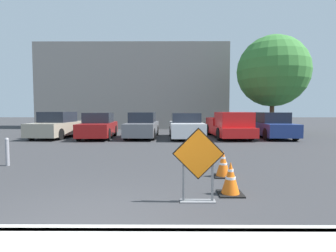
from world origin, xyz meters
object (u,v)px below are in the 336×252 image
object	(u,v)px
road_closed_sign	(198,161)
parked_car_nearest	(58,126)
traffic_cone_second	(223,164)
parked_car_third	(143,126)
parked_car_fifth	(273,126)
traffic_cone_nearest	(230,179)
parked_car_second	(98,126)
bollard_nearest	(7,151)
parked_car_fourth	(186,127)
pickup_truck	(230,126)

from	to	relation	value
road_closed_sign	parked_car_nearest	size ratio (longest dim) A/B	0.31
road_closed_sign	traffic_cone_second	bearing A→B (deg)	65.82
traffic_cone_second	parked_car_third	xyz separation A→B (m)	(-3.08, 9.58, 0.40)
parked_car_nearest	parked_car_third	distance (m)	5.38
traffic_cone_second	parked_car_third	distance (m)	10.07
parked_car_nearest	parked_car_fifth	bearing A→B (deg)	-177.79
traffic_cone_nearest	parked_car_fifth	size ratio (longest dim) A/B	0.16
road_closed_sign	traffic_cone_nearest	world-z (taller)	road_closed_sign
traffic_cone_second	parked_car_nearest	size ratio (longest dim) A/B	0.15
parked_car_second	parked_car_fifth	distance (m)	10.75
road_closed_sign	bollard_nearest	bearing A→B (deg)	150.05
parked_car_nearest	bollard_nearest	size ratio (longest dim) A/B	5.26
parked_car_nearest	bollard_nearest	world-z (taller)	parked_car_nearest
parked_car_nearest	traffic_cone_second	bearing A→B (deg)	134.50
parked_car_third	parked_car_fourth	xyz separation A→B (m)	(2.69, -0.30, -0.01)
parked_car_nearest	parked_car_second	size ratio (longest dim) A/B	1.05
road_closed_sign	pickup_truck	bearing A→B (deg)	74.31
traffic_cone_nearest	bollard_nearest	world-z (taller)	bollard_nearest
road_closed_sign	bollard_nearest	size ratio (longest dim) A/B	1.61
traffic_cone_nearest	parked_car_third	bearing A→B (deg)	104.92
traffic_cone_nearest	parked_car_second	bearing A→B (deg)	117.64
parked_car_second	parked_car_fourth	size ratio (longest dim) A/B	1.03
traffic_cone_nearest	parked_car_fifth	world-z (taller)	parked_car_fifth
parked_car_third	road_closed_sign	bearing A→B (deg)	102.41
traffic_cone_second	parked_car_nearest	distance (m)	12.87
traffic_cone_second	bollard_nearest	world-z (taller)	bollard_nearest
parked_car_fifth	traffic_cone_nearest	bearing A→B (deg)	66.66
pickup_truck	traffic_cone_second	bearing A→B (deg)	73.63
traffic_cone_nearest	bollard_nearest	distance (m)	6.84
parked_car_fourth	traffic_cone_nearest	bearing A→B (deg)	90.12
road_closed_sign	parked_car_third	bearing A→B (deg)	100.94
road_closed_sign	parked_car_fourth	world-z (taller)	parked_car_fourth
parked_car_fourth	parked_car_third	bearing A→B (deg)	-7.61
parked_car_second	parked_car_fourth	world-z (taller)	parked_car_second
parked_car_third	parked_car_fourth	world-z (taller)	parked_car_third
traffic_cone_second	bollard_nearest	xyz separation A→B (m)	(-6.42, 1.29, 0.14)
parked_car_fifth	bollard_nearest	size ratio (longest dim) A/B	4.79
bollard_nearest	parked_car_second	bearing A→B (deg)	85.37
parked_car_second	parked_car_fourth	bearing A→B (deg)	175.89
parked_car_second	parked_car_fifth	bearing A→B (deg)	176.76
traffic_cone_nearest	pickup_truck	bearing A→B (deg)	77.21
road_closed_sign	traffic_cone_nearest	size ratio (longest dim) A/B	2.08
road_closed_sign	bollard_nearest	xyz separation A→B (m)	(-5.56, 3.20, -0.32)
parked_car_nearest	parked_car_fourth	bearing A→B (deg)	-179.54
parked_car_nearest	parked_car_second	xyz separation A→B (m)	(2.68, -0.38, -0.02)
parked_car_nearest	parked_car_third	bearing A→B (deg)	-177.80
pickup_truck	parked_car_fifth	world-z (taller)	pickup_truck
parked_car_second	road_closed_sign	bearing A→B (deg)	109.82
traffic_cone_second	parked_car_fifth	world-z (taller)	parked_car_fifth
parked_car_fourth	parked_car_fifth	world-z (taller)	parked_car_fifth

